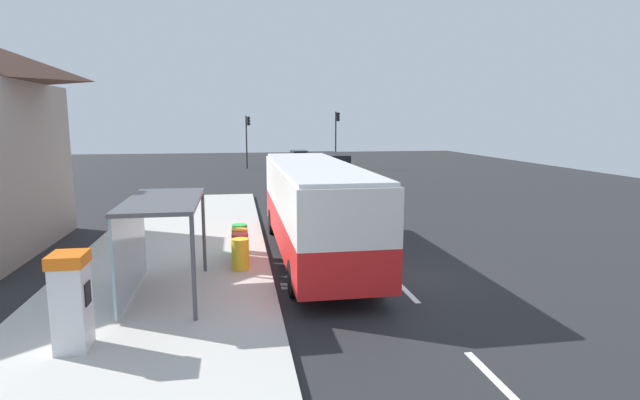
# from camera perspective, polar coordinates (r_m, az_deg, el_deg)

# --- Properties ---
(ground_plane) EXTENTS (56.00, 92.00, 0.04)m
(ground_plane) POSITION_cam_1_polar(r_m,az_deg,el_deg) (28.51, -0.78, -0.38)
(ground_plane) COLOR #262628
(sidewalk_platform) EXTENTS (6.20, 30.00, 0.18)m
(sidewalk_platform) POSITION_cam_1_polar(r_m,az_deg,el_deg) (16.58, -16.67, -7.28)
(sidewalk_platform) COLOR beige
(sidewalk_platform) RESTS_ON ground
(lane_stripe_seg_0) EXTENTS (0.16, 2.20, 0.01)m
(lane_stripe_seg_0) POSITION_cam_1_polar(r_m,az_deg,el_deg) (10.13, 19.23, -18.69)
(lane_stripe_seg_0) COLOR silver
(lane_stripe_seg_0) RESTS_ON ground
(lane_stripe_seg_1) EXTENTS (0.16, 2.20, 0.01)m
(lane_stripe_seg_1) POSITION_cam_1_polar(r_m,az_deg,el_deg) (14.34, 9.51, -9.93)
(lane_stripe_seg_1) COLOR silver
(lane_stripe_seg_1) RESTS_ON ground
(lane_stripe_seg_2) EXTENTS (0.16, 2.20, 0.01)m
(lane_stripe_seg_2) POSITION_cam_1_polar(r_m,az_deg,el_deg) (18.94, 4.59, -5.16)
(lane_stripe_seg_2) COLOR silver
(lane_stripe_seg_2) RESTS_ON ground
(lane_stripe_seg_3) EXTENTS (0.16, 2.20, 0.01)m
(lane_stripe_seg_3) POSITION_cam_1_polar(r_m,az_deg,el_deg) (23.70, 1.65, -2.25)
(lane_stripe_seg_3) COLOR silver
(lane_stripe_seg_3) RESTS_ON ground
(lane_stripe_seg_4) EXTENTS (0.16, 2.20, 0.01)m
(lane_stripe_seg_4) POSITION_cam_1_polar(r_m,az_deg,el_deg) (28.55, -0.28, -0.32)
(lane_stripe_seg_4) COLOR silver
(lane_stripe_seg_4) RESTS_ON ground
(lane_stripe_seg_5) EXTENTS (0.16, 2.20, 0.01)m
(lane_stripe_seg_5) POSITION_cam_1_polar(r_m,az_deg,el_deg) (33.43, -1.66, 1.05)
(lane_stripe_seg_5) COLOR silver
(lane_stripe_seg_5) RESTS_ON ground
(lane_stripe_seg_6) EXTENTS (0.16, 2.20, 0.01)m
(lane_stripe_seg_6) POSITION_cam_1_polar(r_m,az_deg,el_deg) (38.35, -2.68, 2.07)
(lane_stripe_seg_6) COLOR silver
(lane_stripe_seg_6) RESTS_ON ground
(lane_stripe_seg_7) EXTENTS (0.16, 2.20, 0.01)m
(lane_stripe_seg_7) POSITION_cam_1_polar(r_m,az_deg,el_deg) (43.29, -3.47, 2.86)
(lane_stripe_seg_7) COLOR silver
(lane_stripe_seg_7) RESTS_ON ground
(bus) EXTENTS (2.57, 11.02, 3.21)m
(bus) POSITION_cam_1_polar(r_m,az_deg,el_deg) (16.93, -0.71, -0.48)
(bus) COLOR red
(bus) RESTS_ON ground
(white_van) EXTENTS (2.26, 5.29, 2.30)m
(white_van) POSITION_cam_1_polar(r_m,az_deg,el_deg) (36.03, 0.87, 3.77)
(white_van) COLOR black
(white_van) RESTS_ON ground
(sedan_near) EXTENTS (1.94, 4.45, 1.52)m
(sedan_near) POSITION_cam_1_polar(r_m,az_deg,el_deg) (47.20, -1.48, 4.34)
(sedan_near) COLOR #195933
(sedan_near) RESTS_ON ground
(sedan_far) EXTENTS (2.05, 4.50, 1.52)m
(sedan_far) POSITION_cam_1_polar(r_m,az_deg,el_deg) (53.04, -2.38, 4.85)
(sedan_far) COLOR #195933
(sedan_far) RESTS_ON ground
(ticket_machine) EXTENTS (0.66, 0.76, 1.94)m
(ticket_machine) POSITION_cam_1_polar(r_m,az_deg,el_deg) (11.06, -26.33, -10.18)
(ticket_machine) COLOR silver
(ticket_machine) RESTS_ON sidewalk_platform
(recycling_bin_yellow) EXTENTS (0.52, 0.52, 0.95)m
(recycling_bin_yellow) POSITION_cam_1_polar(r_m,az_deg,el_deg) (15.38, -9.00, -6.09)
(recycling_bin_yellow) COLOR yellow
(recycling_bin_yellow) RESTS_ON sidewalk_platform
(recycling_bin_red) EXTENTS (0.52, 0.52, 0.95)m
(recycling_bin_red) POSITION_cam_1_polar(r_m,az_deg,el_deg) (16.06, -9.03, -5.44)
(recycling_bin_red) COLOR red
(recycling_bin_red) RESTS_ON sidewalk_platform
(recycling_bin_orange) EXTENTS (0.52, 0.52, 0.95)m
(recycling_bin_orange) POSITION_cam_1_polar(r_m,az_deg,el_deg) (16.74, -9.05, -4.85)
(recycling_bin_orange) COLOR orange
(recycling_bin_orange) RESTS_ON sidewalk_platform
(recycling_bin_green) EXTENTS (0.52, 0.52, 0.95)m
(recycling_bin_green) POSITION_cam_1_polar(r_m,az_deg,el_deg) (17.42, -9.08, -4.30)
(recycling_bin_green) COLOR green
(recycling_bin_green) RESTS_ON sidewalk_platform
(traffic_light_near_side) EXTENTS (0.49, 0.28, 5.47)m
(traffic_light_near_side) POSITION_cam_1_polar(r_m,az_deg,el_deg) (49.42, 1.90, 7.81)
(traffic_light_near_side) COLOR #2D2D2D
(traffic_light_near_side) RESTS_ON ground
(traffic_light_far_side) EXTENTS (0.49, 0.28, 5.06)m
(traffic_light_far_side) POSITION_cam_1_polar(r_m,az_deg,el_deg) (49.27, -8.22, 7.44)
(traffic_light_far_side) COLOR #2D2D2D
(traffic_light_far_side) RESTS_ON ground
(bus_shelter) EXTENTS (1.80, 4.00, 2.50)m
(bus_shelter) POSITION_cam_1_polar(r_m,az_deg,el_deg) (13.40, -18.57, -2.37)
(bus_shelter) COLOR #4C4C51
(bus_shelter) RESTS_ON sidewalk_platform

